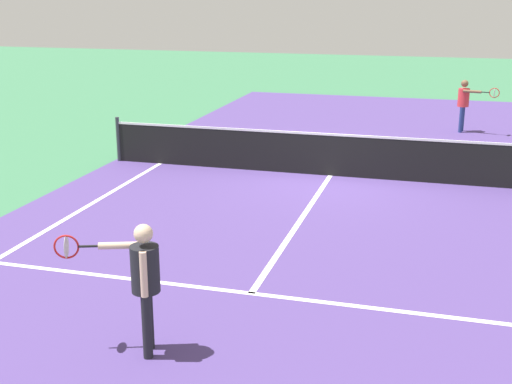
{
  "coord_description": "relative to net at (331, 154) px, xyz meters",
  "views": [
    {
      "loc": [
        2.35,
        -14.53,
        3.96
      ],
      "look_at": [
        -0.34,
        -4.93,
        1.0
      ],
      "focal_mm": 47.57,
      "sensor_mm": 36.0,
      "label": 1
    }
  ],
  "objects": [
    {
      "name": "line_sideline_left",
      "position": [
        -4.11,
        -5.95,
        -0.49
      ],
      "size": [
        0.1,
        11.89,
        0.01
      ],
      "primitive_type": "cube",
      "color": "white",
      "rests_on": "ground_plane"
    },
    {
      "name": "line_service_near",
      "position": [
        0.0,
        -6.4,
        -0.49
      ],
      "size": [
        8.22,
        0.1,
        0.01
      ],
      "primitive_type": "cube",
      "color": "white",
      "rests_on": "ground_plane"
    },
    {
      "name": "player_far",
      "position": [
        2.88,
        5.92,
        0.44
      ],
      "size": [
        1.11,
        0.66,
        1.51
      ],
      "color": "navy",
      "rests_on": "ground_plane"
    },
    {
      "name": "ground_plane",
      "position": [
        0.0,
        0.0,
        -0.49
      ],
      "size": [
        60.0,
        60.0,
        0.0
      ],
      "primitive_type": "plane",
      "color": "#38724C"
    },
    {
      "name": "net",
      "position": [
        0.0,
        0.0,
        0.0
      ],
      "size": [
        10.45,
        0.09,
        1.07
      ],
      "color": "#33383D",
      "rests_on": "ground_plane"
    },
    {
      "name": "player_near",
      "position": [
        -0.72,
        -8.23,
        0.46
      ],
      "size": [
        1.17,
        0.45,
        1.55
      ],
      "color": "black",
      "rests_on": "ground_plane"
    },
    {
      "name": "court_surface_inbounds",
      "position": [
        0.0,
        0.0,
        -0.49
      ],
      "size": [
        10.62,
        24.4,
        0.0
      ],
      "primitive_type": "cube",
      "color": "#4C387A",
      "rests_on": "ground_plane"
    },
    {
      "name": "line_center_service",
      "position": [
        0.0,
        -3.2,
        -0.49
      ],
      "size": [
        0.1,
        6.4,
        0.01
      ],
      "primitive_type": "cube",
      "color": "white",
      "rests_on": "ground_plane"
    }
  ]
}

